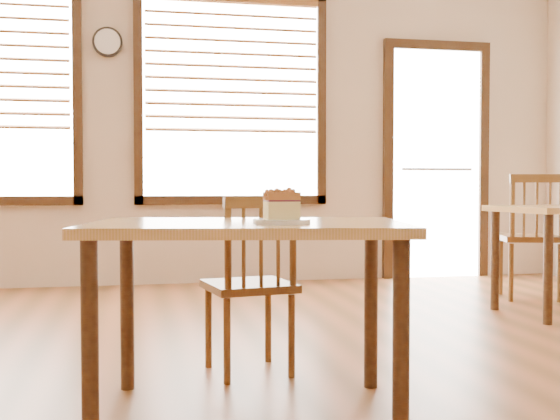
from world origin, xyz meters
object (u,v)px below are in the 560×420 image
object	(u,v)px
cafe_table_main	(248,247)
cake_slice	(282,204)
wall_clock	(107,42)
cafe_chair_main	(251,283)
plate	(282,222)
cafe_chair_second	(531,236)

from	to	relation	value
cafe_table_main	cake_slice	world-z (taller)	cake_slice
wall_clock	cafe_chair_main	xyz separation A→B (m)	(0.77, -3.11, -1.72)
plate	cake_slice	size ratio (longest dim) A/B	1.58
wall_clock	cake_slice	xyz separation A→B (m)	(0.77, -3.82, -1.33)
cafe_chair_main	cafe_chair_second	bearing A→B (deg)	-155.03
cafe_chair_main	wall_clock	bearing A→B (deg)	-85.82
cafe_chair_main	cake_slice	xyz separation A→B (m)	(0.00, -0.70, 0.39)
wall_clock	plate	xyz separation A→B (m)	(0.76, -3.82, -1.39)
cafe_chair_main	cafe_chair_second	size ratio (longest dim) A/B	0.86
cafe_chair_second	cafe_table_main	bearing A→B (deg)	57.97
plate	cake_slice	bearing A→B (deg)	56.10
cafe_chair_second	plate	distance (m)	3.50
cafe_table_main	plate	distance (m)	0.21
cafe_table_main	plate	xyz separation A→B (m)	(0.10, -0.15, 0.11)
wall_clock	cafe_chair_second	size ratio (longest dim) A/B	0.26
wall_clock	cake_slice	size ratio (longest dim) A/B	1.92
cafe_table_main	cafe_chair_main	world-z (taller)	cafe_chair_main
cafe_table_main	cafe_chair_main	size ratio (longest dim) A/B	1.56
wall_clock	cafe_table_main	distance (m)	4.02
cafe_table_main	cafe_chair_second	xyz separation A→B (m)	(2.61, 2.28, -0.15)
cake_slice	wall_clock	bearing A→B (deg)	99.40
cafe_chair_main	cake_slice	world-z (taller)	cake_slice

